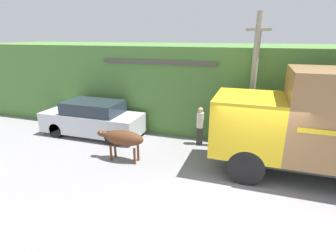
# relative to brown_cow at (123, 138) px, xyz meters

# --- Properties ---
(ground_plane) EXTENTS (60.00, 60.00, 0.00)m
(ground_plane) POSITION_rel_brown_cow_xyz_m (4.63, -0.30, -0.88)
(ground_plane) COLOR gray
(hillside_embankment) EXTENTS (32.00, 6.07, 4.00)m
(hillside_embankment) POSITION_rel_brown_cow_xyz_m (4.63, 6.05, 1.11)
(hillside_embankment) COLOR #4C7A38
(hillside_embankment) RESTS_ON ground_plane
(building_backdrop) EXTENTS (5.26, 2.70, 3.42)m
(building_backdrop) POSITION_rel_brown_cow_xyz_m (0.25, 4.28, 0.84)
(building_backdrop) COLOR #99ADB7
(building_backdrop) RESTS_ON ground_plane
(brown_cow) EXTENTS (1.87, 0.57, 1.19)m
(brown_cow) POSITION_rel_brown_cow_xyz_m (0.00, 0.00, 0.00)
(brown_cow) COLOR #512D19
(brown_cow) RESTS_ON ground_plane
(parked_suv) EXTENTS (4.68, 1.73, 1.63)m
(parked_suv) POSITION_rel_brown_cow_xyz_m (-2.58, 1.91, -0.09)
(parked_suv) COLOR silver
(parked_suv) RESTS_ON ground_plane
(pedestrian_on_hill) EXTENTS (0.32, 0.32, 1.64)m
(pedestrian_on_hill) POSITION_rel_brown_cow_xyz_m (2.37, 2.41, 0.03)
(pedestrian_on_hill) COLOR #38332D
(pedestrian_on_hill) RESTS_ON ground_plane
(utility_pole) EXTENTS (0.90, 0.23, 5.28)m
(utility_pole) POSITION_rel_brown_cow_xyz_m (4.31, 2.70, 1.87)
(utility_pole) COLOR gray
(utility_pole) RESTS_ON ground_plane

